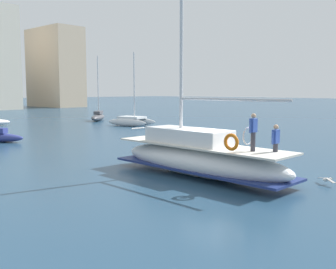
{
  "coord_description": "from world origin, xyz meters",
  "views": [
    {
      "loc": [
        -14.59,
        -10.4,
        3.96
      ],
      "look_at": [
        -0.28,
        2.64,
        1.8
      ],
      "focal_mm": 41.82,
      "sensor_mm": 36.0,
      "label": 1
    }
  ],
  "objects": [
    {
      "name": "main_sailboat",
      "position": [
        -0.28,
        0.71,
        0.9
      ],
      "size": [
        2.9,
        9.71,
        12.12
      ],
      "color": "silver",
      "rests_on": "ground"
    },
    {
      "name": "moored_cutter_left",
      "position": [
        17.65,
        31.63,
        0.59
      ],
      "size": [
        5.01,
        4.49,
        8.56
      ],
      "color": "#4C4C51",
      "rests_on": "ground"
    },
    {
      "name": "seagull",
      "position": [
        1.99,
        -4.42,
        0.22
      ],
      "size": [
        0.64,
        0.92,
        0.16
      ],
      "color": "silver",
      "rests_on": "ground"
    },
    {
      "name": "ground_plane",
      "position": [
        0.0,
        0.0,
        0.0
      ],
      "size": [
        400.0,
        400.0,
        0.0
      ],
      "primitive_type": "plane",
      "color": "navy"
    },
    {
      "name": "mooring_buoy",
      "position": [
        7.46,
        3.74,
        0.23
      ],
      "size": [
        0.77,
        0.77,
        0.99
      ],
      "color": "silver",
      "rests_on": "ground"
    },
    {
      "name": "moored_sloop_near",
      "position": [
        15.69,
        22.82,
        0.62
      ],
      "size": [
        3.53,
        5.62,
        8.27
      ],
      "color": "silver",
      "rests_on": "ground"
    }
  ]
}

